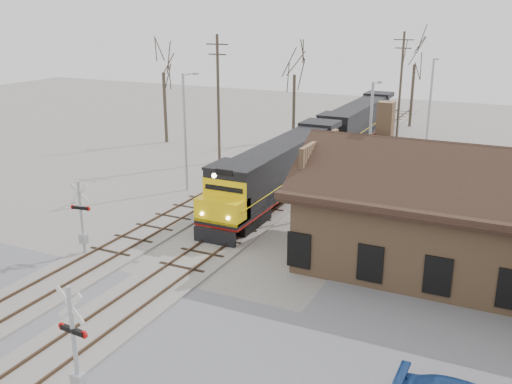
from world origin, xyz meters
TOP-DOWN VIEW (x-y plane):
  - ground at (0.00, 0.00)m, footprint 140.00×140.00m
  - road at (0.00, 0.00)m, footprint 60.00×9.00m
  - track_main at (0.00, 15.00)m, footprint 3.40×90.00m
  - track_siding at (-4.50, 15.00)m, footprint 3.40×90.00m
  - depot at (11.99, 12.00)m, footprint 15.20×9.31m
  - locomotive_lead at (0.00, 17.97)m, footprint 2.74×18.38m
  - locomotive_trailing at (0.00, 36.62)m, footprint 2.74×18.38m
  - crossbuck_near at (2.70, -4.23)m, footprint 1.24×0.33m
  - crossbuck_far at (-5.62, 5.32)m, footprint 1.15×0.30m
  - streetlight_a at (-6.93, 17.67)m, footprint 0.25×2.04m
  - streetlight_b at (5.79, 19.38)m, footprint 0.25×2.04m
  - streetlight_c at (7.08, 33.80)m, footprint 0.25×2.04m
  - utility_pole_a at (-8.72, 25.52)m, footprint 2.00×0.24m
  - utility_pole_b at (2.72, 42.43)m, footprint 2.00×0.24m
  - tree_a at (-17.27, 30.13)m, footprint 4.53×4.53m
  - tree_b at (-6.36, 36.49)m, footprint 4.32×4.32m
  - tree_c at (2.78, 48.74)m, footprint 4.57×4.57m

SIDE VIEW (x-z plane):
  - ground at x=0.00m, z-range 0.00..0.00m
  - road at x=0.00m, z-range 0.00..0.03m
  - track_main at x=0.00m, z-range -0.05..0.19m
  - track_siding at x=-4.50m, z-range -0.05..0.19m
  - crossbuck_far at x=-5.62m, z-range -0.12..3.92m
  - crossbuck_near at x=2.70m, z-range -0.15..4.19m
  - locomotive_trailing at x=0.00m, z-range 0.21..4.07m
  - locomotive_lead at x=0.00m, z-range 0.10..4.18m
  - depot at x=11.99m, z-range -1.54..6.36m
  - streetlight_b at x=5.79m, z-range 0.53..8.72m
  - streetlight_a at x=-6.93m, z-range 0.53..8.84m
  - streetlight_c at x=7.08m, z-range 0.53..9.21m
  - utility_pole_b at x=2.72m, z-range 0.23..10.73m
  - utility_pole_a at x=-8.72m, z-range 0.23..10.84m
  - tree_b at x=-6.36m, z-range 2.24..12.82m
  - tree_a at x=-17.27m, z-range 2.36..13.46m
  - tree_c at x=2.78m, z-range 2.38..13.58m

